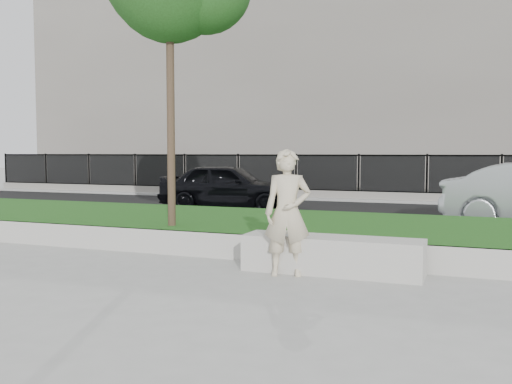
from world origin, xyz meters
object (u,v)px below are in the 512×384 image
at_px(car_dark, 228,186).
at_px(man, 288,213).
at_px(stone_bench, 332,255).
at_px(book, 289,232).

bearing_deg(car_dark, man, -157.94).
height_order(stone_bench, book, book).
distance_m(man, car_dark, 8.64).
bearing_deg(book, stone_bench, -4.61).
xyz_separation_m(stone_bench, car_dark, (-4.80, 7.15, 0.45)).
bearing_deg(man, book, 87.54).
bearing_deg(car_dark, book, -157.06).
xyz_separation_m(stone_bench, book, (-0.66, 0.13, 0.27)).
height_order(man, car_dark, man).
height_order(stone_bench, car_dark, car_dark).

